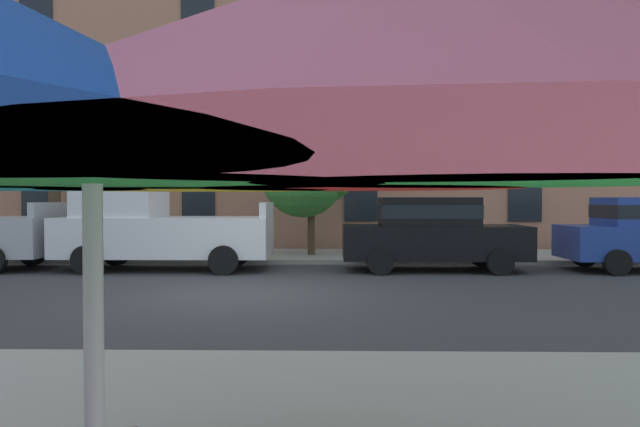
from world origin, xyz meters
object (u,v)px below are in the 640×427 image
(pickup_white, at_px, (156,228))
(patio_umbrella, at_px, (92,123))
(sedan_black, at_px, (432,232))
(street_tree_middle, at_px, (311,167))
(street_tree_left, at_px, (54,143))

(pickup_white, distance_m, patio_umbrella, 13.23)
(sedan_black, bearing_deg, patio_umbrella, -103.90)
(pickup_white, bearing_deg, street_tree_middle, 37.97)
(street_tree_left, bearing_deg, patio_umbrella, -64.51)
(pickup_white, bearing_deg, patio_umbrella, -74.29)
(sedan_black, bearing_deg, pickup_white, 180.00)
(patio_umbrella, bearing_deg, pickup_white, 105.71)
(sedan_black, relative_size, street_tree_left, 0.91)
(street_tree_middle, relative_size, patio_umbrella, 1.05)
(pickup_white, xyz_separation_m, patio_umbrella, (3.57, -12.70, 0.93))
(pickup_white, xyz_separation_m, street_tree_middle, (3.69, 2.88, 1.65))
(patio_umbrella, bearing_deg, street_tree_left, 115.49)
(street_tree_left, relative_size, street_tree_middle, 1.21)
(sedan_black, xyz_separation_m, street_tree_middle, (-3.02, 2.88, 1.73))
(patio_umbrella, bearing_deg, sedan_black, 76.10)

